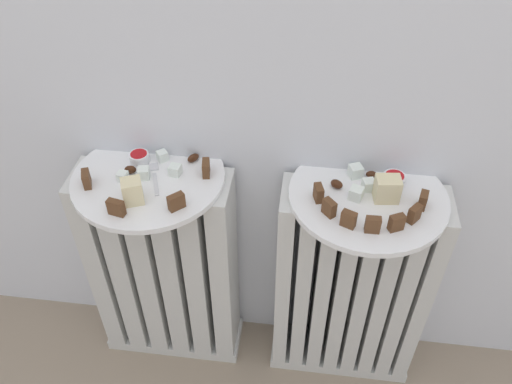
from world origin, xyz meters
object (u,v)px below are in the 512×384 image
Objects in this scene: radiator_right at (350,290)px; plate_right at (368,196)px; plate_left at (149,178)px; fork at (155,176)px; jam_bowl_left at (139,157)px; jam_bowl_right at (394,179)px; radiator_left at (165,271)px.

plate_right reaches higher than radiator_right.
fork reaches higher than plate_left.
plate_right is 3.13× the size of fork.
jam_bowl_left is 0.93× the size of jam_bowl_right.
plate_left is at bearing -175.96° from jam_bowl_right.
plate_right is 0.06m from jam_bowl_right.
plate_left is 6.94× the size of jam_bowl_right.
jam_bowl_left is (-0.03, 0.04, 0.31)m from radiator_left.
jam_bowl_right reaches higher than jam_bowl_left.
radiator_right is 0.52m from fork.
jam_bowl_right reaches higher than radiator_left.
plate_left is 0.49m from jam_bowl_right.
radiator_left is 0.53m from plate_right.
jam_bowl_right reaches higher than fork.
radiator_left is 0.30m from fork.
plate_left is 3.13× the size of fork.
radiator_right is 0.32m from jam_bowl_right.
jam_bowl_right is at bearing 35.16° from plate_right.
jam_bowl_right is (0.05, 0.03, 0.02)m from plate_right.
radiator_left is 1.00× the size of radiator_right.
radiator_left is 1.84× the size of plate_right.
radiator_left is 13.69× the size of jam_bowl_left.
plate_left is at bearing 180.00° from radiator_right.
radiator_left is 0.29m from plate_left.
fork reaches higher than radiator_right.
fork is (0.01, -0.00, 0.30)m from radiator_left.
fork is at bearing -179.66° from radiator_right.
plate_right is at bearing 0.34° from fork.
radiator_right is 0.57m from jam_bowl_left.
plate_right is (0.00, 0.00, 0.29)m from radiator_right.
plate_left is (-0.44, 0.00, 0.29)m from radiator_right.
plate_left is at bearing 170.17° from fork.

